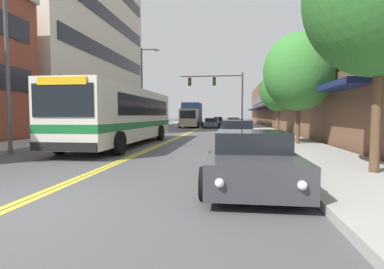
# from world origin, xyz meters

# --- Properties ---
(ground_plane) EXTENTS (240.00, 240.00, 0.00)m
(ground_plane) POSITION_xyz_m (0.00, 37.00, 0.00)
(ground_plane) COLOR #4C4C4F
(sidewalk_left) EXTENTS (3.27, 106.00, 0.18)m
(sidewalk_left) POSITION_xyz_m (-7.14, 37.00, 0.09)
(sidewalk_left) COLOR #9E9B96
(sidewalk_left) RESTS_ON ground_plane
(sidewalk_right) EXTENTS (3.27, 106.00, 0.18)m
(sidewalk_right) POSITION_xyz_m (7.14, 37.00, 0.09)
(sidewalk_right) COLOR #9E9B96
(sidewalk_right) RESTS_ON ground_plane
(centre_line) EXTENTS (0.34, 106.00, 0.01)m
(centre_line) POSITION_xyz_m (0.00, 37.00, 0.00)
(centre_line) COLOR yellow
(centre_line) RESTS_ON ground_plane
(office_tower_left) EXTENTS (12.08, 22.34, 28.22)m
(office_tower_left) POSITION_xyz_m (-15.01, 26.89, 14.11)
(office_tower_left) COLOR beige
(office_tower_left) RESTS_ON ground_plane
(storefront_row_right) EXTENTS (9.10, 68.00, 7.37)m
(storefront_row_right) POSITION_xyz_m (13.00, 37.00, 3.68)
(storefront_row_right) COLOR brown
(storefront_row_right) RESTS_ON ground_plane
(city_bus) EXTENTS (2.94, 12.08, 3.06)m
(city_bus) POSITION_xyz_m (-1.98, 11.36, 1.74)
(city_bus) COLOR silver
(city_bus) RESTS_ON ground_plane
(car_beige_parked_left_mid) EXTENTS (2.04, 4.63, 1.33)m
(car_beige_parked_left_mid) POSITION_xyz_m (-4.26, 24.89, 0.62)
(car_beige_parked_left_mid) COLOR #BCAD89
(car_beige_parked_left_mid) RESTS_ON ground_plane
(car_dark_grey_parked_right_foreground) EXTENTS (2.16, 4.42, 1.28)m
(car_dark_grey_parked_right_foreground) POSITION_xyz_m (4.43, 2.41, 0.60)
(car_dark_grey_parked_right_foreground) COLOR #38383D
(car_dark_grey_parked_right_foreground) RESTS_ON ground_plane
(car_red_parked_right_mid) EXTENTS (2.10, 4.84, 1.35)m
(car_red_parked_right_mid) POSITION_xyz_m (4.28, 38.53, 0.62)
(car_red_parked_right_mid) COLOR maroon
(car_red_parked_right_mid) RESTS_ON ground_plane
(car_navy_parked_right_far) EXTENTS (1.98, 4.65, 1.41)m
(car_navy_parked_right_far) POSITION_xyz_m (4.25, 10.64, 0.64)
(car_navy_parked_right_far) COLOR #19234C
(car_navy_parked_right_far) RESTS_ON ground_plane
(car_champagne_parked_right_end) EXTENTS (2.19, 4.46, 1.29)m
(car_champagne_parked_right_end) POSITION_xyz_m (4.42, 27.89, 0.61)
(car_champagne_parked_right_end) COLOR beige
(car_champagne_parked_right_end) RESTS_ON ground_plane
(car_slate_blue_moving_lead) EXTENTS (2.14, 4.66, 1.31)m
(car_slate_blue_moving_lead) POSITION_xyz_m (1.39, 35.33, 0.61)
(car_slate_blue_moving_lead) COLOR #475675
(car_slate_blue_moving_lead) RESTS_ON ground_plane
(car_charcoal_moving_second) EXTENTS (2.02, 4.34, 1.28)m
(car_charcoal_moving_second) POSITION_xyz_m (1.75, 45.61, 0.61)
(car_charcoal_moving_second) COLOR #232328
(car_charcoal_moving_second) RESTS_ON ground_plane
(car_black_moving_third) EXTENTS (2.11, 4.84, 1.38)m
(car_black_moving_third) POSITION_xyz_m (1.46, 54.40, 0.65)
(car_black_moving_third) COLOR black
(car_black_moving_third) RESTS_ON ground_plane
(box_truck) EXTENTS (2.70, 6.58, 3.40)m
(box_truck) POSITION_xyz_m (-1.52, 36.55, 1.70)
(box_truck) COLOR beige
(box_truck) RESTS_ON ground_plane
(traffic_signal_mast) EXTENTS (7.14, 0.38, 6.48)m
(traffic_signal_mast) POSITION_xyz_m (2.75, 29.68, 4.66)
(traffic_signal_mast) COLOR #47474C
(traffic_signal_mast) RESTS_ON ground_plane
(street_lamp_left_near) EXTENTS (2.64, 0.28, 7.39)m
(street_lamp_left_near) POSITION_xyz_m (-4.90, 6.78, 4.47)
(street_lamp_left_near) COLOR #47474C
(street_lamp_left_near) RESTS_ON ground_plane
(street_lamp_left_far) EXTENTS (2.00, 0.28, 8.60)m
(street_lamp_left_far) POSITION_xyz_m (-5.06, 25.81, 5.03)
(street_lamp_left_far) COLOR #47474C
(street_lamp_left_far) RESTS_ON ground_plane
(street_tree_right_mid) EXTENTS (3.69, 3.69, 5.78)m
(street_tree_right_mid) POSITION_xyz_m (7.46, 11.64, 3.92)
(street_tree_right_mid) COLOR brown
(street_tree_right_mid) RESTS_ON sidewalk_right
(street_tree_right_far) EXTENTS (3.00, 3.00, 5.12)m
(street_tree_right_far) POSITION_xyz_m (7.76, 20.31, 3.65)
(street_tree_right_far) COLOR brown
(street_tree_right_far) RESTS_ON sidewalk_right
(fire_hydrant) EXTENTS (0.34, 0.26, 0.82)m
(fire_hydrant) POSITION_xyz_m (5.95, 9.33, 0.58)
(fire_hydrant) COLOR red
(fire_hydrant) RESTS_ON sidewalk_right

